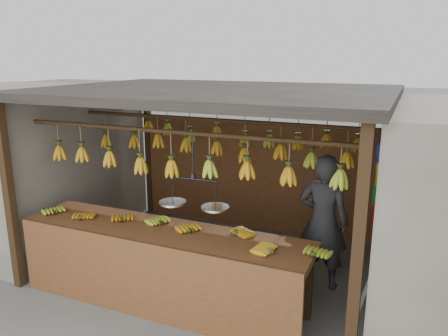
% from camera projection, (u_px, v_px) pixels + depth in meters
% --- Properties ---
extents(ground, '(80.00, 80.00, 0.00)m').
position_uv_depth(ground, '(215.00, 264.00, 6.03)').
color(ground, '#5B5B57').
extents(stall, '(4.30, 3.30, 2.40)m').
position_uv_depth(stall, '(225.00, 119.00, 5.83)').
color(stall, black).
rests_on(stall, ground).
extents(neighbor_left, '(3.00, 3.00, 2.30)m').
position_uv_depth(neighbor_left, '(15.00, 159.00, 7.14)').
color(neighbor_left, slate).
rests_on(neighbor_left, ground).
extents(counter, '(3.52, 0.78, 0.96)m').
position_uv_depth(counter, '(158.00, 250.00, 4.81)').
color(counter, brown).
rests_on(counter, ground).
extents(hanging_bananas, '(3.62, 2.23, 0.39)m').
position_uv_depth(hanging_bananas, '(214.00, 149.00, 5.63)').
color(hanging_bananas, '#B07812').
rests_on(hanging_bananas, ground).
extents(balance_scale, '(0.80, 0.33, 0.81)m').
position_uv_depth(balance_scale, '(194.00, 202.00, 4.75)').
color(balance_scale, black).
rests_on(balance_scale, ground).
extents(vendor, '(0.62, 0.41, 1.68)m').
position_uv_depth(vendor, '(323.00, 222.00, 5.28)').
color(vendor, '#262628').
rests_on(vendor, ground).
extents(bag_bundles, '(0.08, 0.26, 1.20)m').
position_uv_depth(bag_bundles, '(378.00, 183.00, 6.22)').
color(bag_bundles, '#1426BF').
rests_on(bag_bundles, ground).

